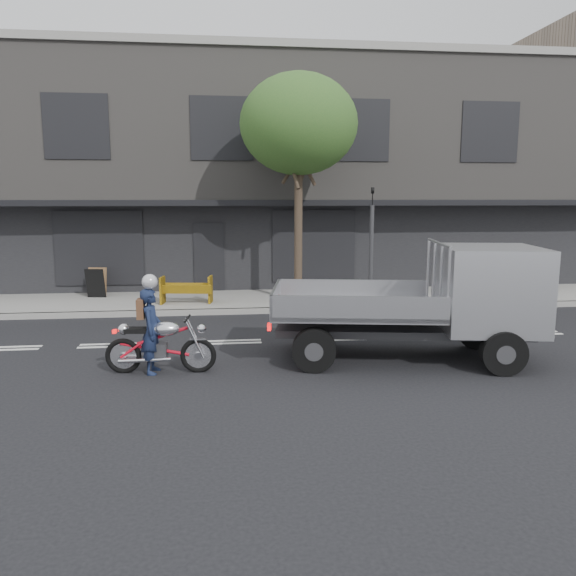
{
  "coord_description": "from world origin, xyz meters",
  "views": [
    {
      "loc": [
        0.01,
        -12.33,
        3.23
      ],
      "look_at": [
        1.47,
        0.5,
        1.13
      ],
      "focal_mm": 35.0,
      "sensor_mm": 36.0,
      "label": 1
    }
  ],
  "objects_px": {
    "rider": "(152,331)",
    "traffic_light_pole": "(371,253)",
    "flatbed_ute": "(464,293)",
    "street_tree": "(299,125)",
    "construction_barrier": "(186,290)",
    "sandwich_board": "(95,283)",
    "motorcycle": "(160,344)"
  },
  "relations": [
    {
      "from": "traffic_light_pole",
      "to": "motorcycle",
      "type": "distance_m",
      "value": 7.72
    },
    {
      "from": "street_tree",
      "to": "traffic_light_pole",
      "type": "relative_size",
      "value": 1.93
    },
    {
      "from": "street_tree",
      "to": "construction_barrier",
      "type": "distance_m",
      "value": 5.77
    },
    {
      "from": "street_tree",
      "to": "rider",
      "type": "xyz_separation_m",
      "value": [
        -3.55,
        -6.26,
        -4.49
      ]
    },
    {
      "from": "motorcycle",
      "to": "rider",
      "type": "distance_m",
      "value": 0.29
    },
    {
      "from": "construction_barrier",
      "to": "traffic_light_pole",
      "type": "bearing_deg",
      "value": -5.67
    },
    {
      "from": "rider",
      "to": "traffic_light_pole",
      "type": "bearing_deg",
      "value": -40.76
    },
    {
      "from": "rider",
      "to": "flatbed_ute",
      "type": "bearing_deg",
      "value": -83.59
    },
    {
      "from": "motorcycle",
      "to": "flatbed_ute",
      "type": "relative_size",
      "value": 0.38
    },
    {
      "from": "rider",
      "to": "street_tree",
      "type": "bearing_deg",
      "value": -24.59
    },
    {
      "from": "flatbed_ute",
      "to": "motorcycle",
      "type": "bearing_deg",
      "value": -168.8
    },
    {
      "from": "traffic_light_pole",
      "to": "flatbed_ute",
      "type": "distance_m",
      "value": 5.29
    },
    {
      "from": "street_tree",
      "to": "sandwich_board",
      "type": "height_order",
      "value": "street_tree"
    },
    {
      "from": "rider",
      "to": "flatbed_ute",
      "type": "height_order",
      "value": "flatbed_ute"
    },
    {
      "from": "sandwich_board",
      "to": "construction_barrier",
      "type": "bearing_deg",
      "value": -17.46
    },
    {
      "from": "street_tree",
      "to": "flatbed_ute",
      "type": "xyz_separation_m",
      "value": [
        2.48,
        -6.11,
        -3.92
      ]
    },
    {
      "from": "motorcycle",
      "to": "construction_barrier",
      "type": "distance_m",
      "value": 5.94
    },
    {
      "from": "construction_barrier",
      "to": "rider",
      "type": "bearing_deg",
      "value": -92.28
    },
    {
      "from": "traffic_light_pole",
      "to": "motorcycle",
      "type": "bearing_deg",
      "value": -134.94
    },
    {
      "from": "flatbed_ute",
      "to": "construction_barrier",
      "type": "relative_size",
      "value": 3.65
    },
    {
      "from": "motorcycle",
      "to": "flatbed_ute",
      "type": "distance_m",
      "value": 5.94
    },
    {
      "from": "street_tree",
      "to": "flatbed_ute",
      "type": "bearing_deg",
      "value": -67.88
    },
    {
      "from": "motorcycle",
      "to": "sandwich_board",
      "type": "relative_size",
      "value": 2.26
    },
    {
      "from": "sandwich_board",
      "to": "flatbed_ute",
      "type": "bearing_deg",
      "value": -30.65
    },
    {
      "from": "construction_barrier",
      "to": "sandwich_board",
      "type": "xyz_separation_m",
      "value": [
        -2.85,
        1.43,
        0.04
      ]
    },
    {
      "from": "flatbed_ute",
      "to": "traffic_light_pole",
      "type": "bearing_deg",
      "value": 104.97
    },
    {
      "from": "street_tree",
      "to": "sandwich_board",
      "type": "xyz_separation_m",
      "value": [
        -6.16,
        1.11,
        -4.67
      ]
    },
    {
      "from": "traffic_light_pole",
      "to": "rider",
      "type": "distance_m",
      "value": 7.8
    },
    {
      "from": "street_tree",
      "to": "construction_barrier",
      "type": "height_order",
      "value": "street_tree"
    },
    {
      "from": "street_tree",
      "to": "motorcycle",
      "type": "xyz_separation_m",
      "value": [
        -3.4,
        -6.26,
        -4.73
      ]
    },
    {
      "from": "traffic_light_pole",
      "to": "sandwich_board",
      "type": "distance_m",
      "value": 8.46
    },
    {
      "from": "traffic_light_pole",
      "to": "flatbed_ute",
      "type": "height_order",
      "value": "traffic_light_pole"
    }
  ]
}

